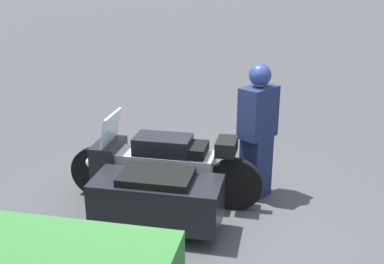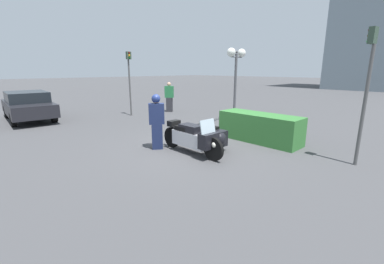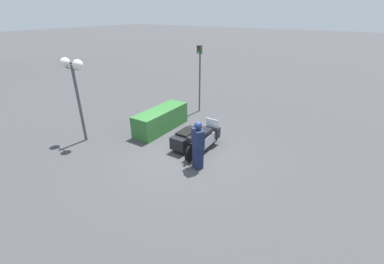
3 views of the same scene
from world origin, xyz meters
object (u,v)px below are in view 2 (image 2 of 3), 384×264
at_px(officer_rider, 157,120).
at_px(traffic_light_near, 367,78).
at_px(police_motorcycle, 201,137).
at_px(traffic_light_far, 129,74).
at_px(twin_lamp_post, 236,63).
at_px(pedestrian_bystander, 169,97).
at_px(parked_car_background, 28,105).
at_px(hedge_bush_curbside, 259,128).

relative_size(officer_rider, traffic_light_near, 0.50).
bearing_deg(police_motorcycle, traffic_light_far, 165.57).
relative_size(twin_lamp_post, pedestrian_bystander, 1.94).
xyz_separation_m(police_motorcycle, traffic_light_near, (3.78, 2.17, 1.85)).
height_order(officer_rider, twin_lamp_post, twin_lamp_post).
height_order(traffic_light_near, parked_car_background, traffic_light_near).
height_order(twin_lamp_post, traffic_light_far, twin_lamp_post).
relative_size(officer_rider, traffic_light_far, 0.51).
relative_size(hedge_bush_curbside, pedestrian_bystander, 1.66).
height_order(hedge_bush_curbside, traffic_light_far, traffic_light_far).
xyz_separation_m(hedge_bush_curbside, traffic_light_far, (-7.94, -0.49, 1.78)).
distance_m(hedge_bush_curbside, twin_lamp_post, 4.11).
height_order(twin_lamp_post, pedestrian_bystander, twin_lamp_post).
bearing_deg(hedge_bush_curbside, pedestrian_bystander, 165.57).
distance_m(police_motorcycle, traffic_light_far, 7.72).
xyz_separation_m(hedge_bush_curbside, pedestrian_bystander, (-7.51, 1.93, 0.40)).
relative_size(police_motorcycle, twin_lamp_post, 0.72).
bearing_deg(traffic_light_near, twin_lamp_post, -14.97).
relative_size(police_motorcycle, hedge_bush_curbside, 0.85).
bearing_deg(pedestrian_bystander, officer_rider, -170.67).
height_order(police_motorcycle, parked_car_background, parked_car_background).
height_order(hedge_bush_curbside, traffic_light_near, traffic_light_near).
height_order(police_motorcycle, traffic_light_far, traffic_light_far).
distance_m(twin_lamp_post, traffic_light_far, 5.88).
bearing_deg(traffic_light_far, police_motorcycle, -11.31).
xyz_separation_m(officer_rider, traffic_light_far, (-6.10, 2.71, 1.34)).
bearing_deg(pedestrian_bystander, parked_car_background, 119.01).
bearing_deg(officer_rider, police_motorcycle, -110.86).
bearing_deg(officer_rider, parked_car_background, 45.54).
height_order(hedge_bush_curbside, twin_lamp_post, twin_lamp_post).
bearing_deg(police_motorcycle, parked_car_background, -164.81).
relative_size(twin_lamp_post, parked_car_background, 0.75).
bearing_deg(hedge_bush_curbside, traffic_light_far, -176.49).
bearing_deg(traffic_light_far, twin_lamp_post, 29.00).
relative_size(traffic_light_near, parked_car_background, 0.76).
bearing_deg(twin_lamp_post, officer_rider, -80.99).
bearing_deg(police_motorcycle, pedestrian_bystander, 147.89).
distance_m(hedge_bush_curbside, traffic_light_far, 8.15).
bearing_deg(officer_rider, traffic_light_far, 9.69).
bearing_deg(pedestrian_bystander, hedge_bush_curbside, -142.97).
xyz_separation_m(police_motorcycle, officer_rider, (-1.17, -0.84, 0.47)).
height_order(traffic_light_far, parked_car_background, traffic_light_far).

